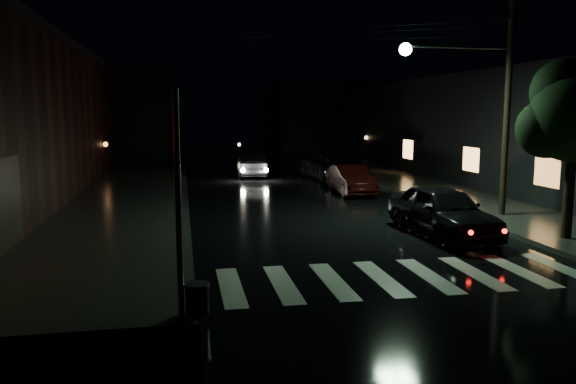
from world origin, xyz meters
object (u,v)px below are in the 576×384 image
parked_car_a (443,211)px  parked_car_b (351,179)px  oncoming_car (253,165)px  parked_car_d (332,167)px  parked_car_c (347,165)px

parked_car_a → parked_car_b: parked_car_a is taller
oncoming_car → parked_car_a: bearing=107.5°
parked_car_d → oncoming_car: bearing=142.5°
parked_car_d → parked_car_c: bearing=28.3°
parked_car_b → parked_car_c: size_ratio=0.83×
parked_car_a → oncoming_car: bearing=97.5°
parked_car_b → oncoming_car: size_ratio=0.96×
parked_car_c → oncoming_car: parked_car_c is taller
parked_car_a → parked_car_b: bearing=86.1°
parked_car_a → oncoming_car: size_ratio=1.08×
parked_car_c → parked_car_d: (-1.16, -0.84, 0.01)m
parked_car_a → parked_car_b: size_ratio=1.12×
parked_car_b → parked_car_d: size_ratio=0.78×
parked_car_d → parked_car_a: bearing=-99.7°
parked_car_b → oncoming_car: 9.12m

